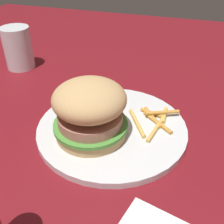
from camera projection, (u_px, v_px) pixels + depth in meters
ground_plane at (116, 136)px, 0.49m from camera, size 1.60×1.60×0.00m
plate at (112, 128)px, 0.50m from camera, size 0.27×0.27×0.01m
sandwich at (90, 110)px, 0.45m from camera, size 0.13×0.13×0.10m
fries_pile at (154, 119)px, 0.50m from camera, size 0.10×0.11×0.01m
drink_glass at (18, 50)px, 0.70m from camera, size 0.07×0.07×0.11m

